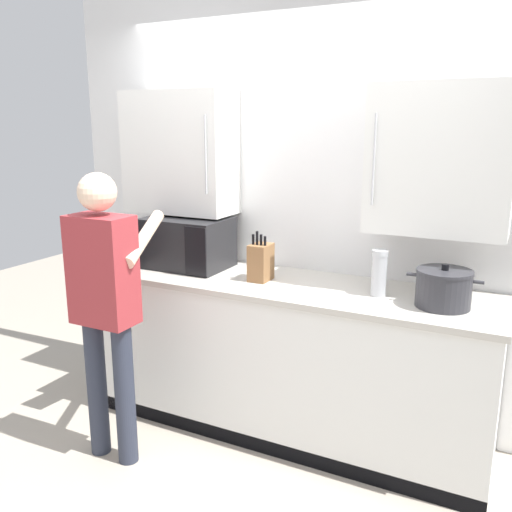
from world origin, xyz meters
TOP-DOWN VIEW (x-y plane):
  - ground_plane at (0.00, 0.00)m, footprint 9.60×9.60m
  - back_wall_tiled at (0.00, 1.13)m, footprint 3.41×0.44m
  - counter_unit at (0.00, 0.81)m, footprint 2.48×0.68m
  - microwave_oven at (-0.72, 0.85)m, footprint 0.58×0.76m
  - knife_block at (-0.13, 0.79)m, footprint 0.11×0.15m
  - thermos_flask at (0.57, 0.80)m, footprint 0.09×0.09m
  - stock_pot at (0.91, 0.77)m, footprint 0.37×0.28m
  - person_figure at (-0.72, 0.11)m, footprint 0.44×0.56m

SIDE VIEW (x-z plane):
  - ground_plane at x=0.00m, z-range 0.00..0.00m
  - counter_unit at x=0.00m, z-range 0.00..0.94m
  - person_figure at x=-0.72m, z-range 0.15..1.76m
  - stock_pot at x=0.91m, z-range 0.93..1.15m
  - knife_block at x=-0.13m, z-range 0.91..1.20m
  - thermos_flask at x=0.57m, z-range 0.94..1.20m
  - microwave_oven at x=-0.72m, z-range 0.94..1.26m
  - back_wall_tiled at x=0.00m, z-range 0.08..2.84m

